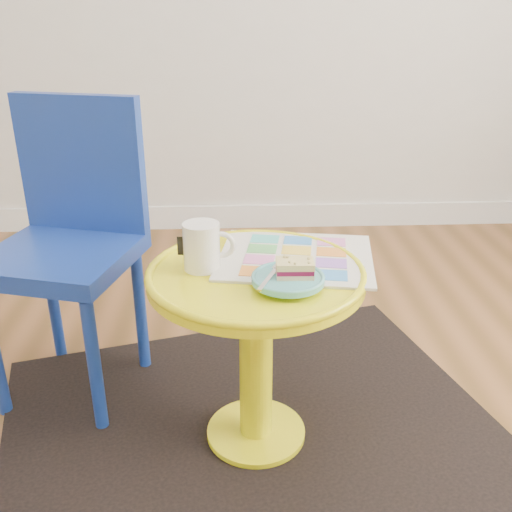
{
  "coord_description": "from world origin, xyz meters",
  "views": [
    {
      "loc": [
        0.12,
        -0.8,
        1.05
      ],
      "look_at": [
        0.17,
        0.4,
        0.53
      ],
      "focal_mm": 40.0,
      "sensor_mm": 36.0,
      "label": 1
    }
  ],
  "objects_px": {
    "side_table": "(256,322)",
    "newspaper": "(296,257)",
    "chair": "(71,231)",
    "mug": "(203,245)",
    "plate": "(288,280)"
  },
  "relations": [
    {
      "from": "chair",
      "to": "plate",
      "type": "xyz_separation_m",
      "value": [
        0.57,
        -0.38,
        0.02
      ]
    },
    {
      "from": "side_table",
      "to": "newspaper",
      "type": "xyz_separation_m",
      "value": [
        0.1,
        0.07,
        0.14
      ]
    },
    {
      "from": "chair",
      "to": "plate",
      "type": "height_order",
      "value": "chair"
    },
    {
      "from": "newspaper",
      "to": "mug",
      "type": "bearing_deg",
      "value": -158.29
    },
    {
      "from": "chair",
      "to": "plate",
      "type": "bearing_deg",
      "value": -18.32
    },
    {
      "from": "newspaper",
      "to": "mug",
      "type": "height_order",
      "value": "mug"
    },
    {
      "from": "side_table",
      "to": "chair",
      "type": "xyz_separation_m",
      "value": [
        -0.5,
        0.3,
        0.13
      ]
    },
    {
      "from": "side_table",
      "to": "plate",
      "type": "height_order",
      "value": "plate"
    },
    {
      "from": "chair",
      "to": "newspaper",
      "type": "xyz_separation_m",
      "value": [
        0.61,
        -0.23,
        0.01
      ]
    },
    {
      "from": "mug",
      "to": "newspaper",
      "type": "bearing_deg",
      "value": 18.81
    },
    {
      "from": "mug",
      "to": "plate",
      "type": "relative_size",
      "value": 0.77
    },
    {
      "from": "chair",
      "to": "mug",
      "type": "bearing_deg",
      "value": -20.49
    },
    {
      "from": "newspaper",
      "to": "mug",
      "type": "distance_m",
      "value": 0.24
    },
    {
      "from": "side_table",
      "to": "chair",
      "type": "bearing_deg",
      "value": 149.2
    },
    {
      "from": "chair",
      "to": "mug",
      "type": "relative_size",
      "value": 6.83
    }
  ]
}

